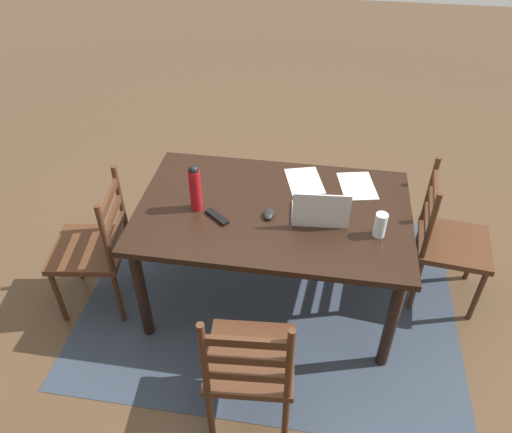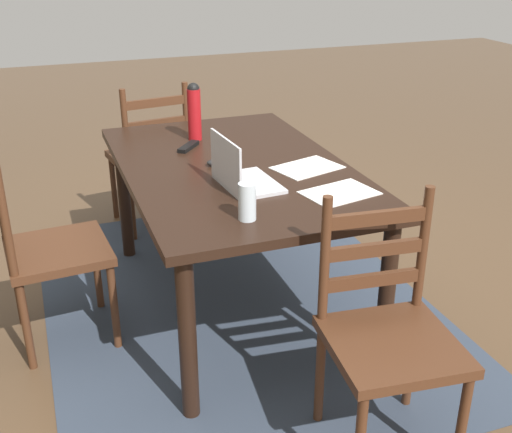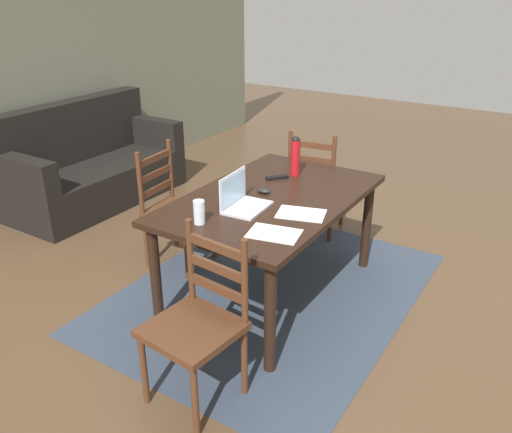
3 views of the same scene
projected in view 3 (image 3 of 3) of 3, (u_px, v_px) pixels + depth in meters
ground_plane at (271, 291)px, 3.89m from camera, size 14.00×14.00×0.00m
area_rug at (271, 291)px, 3.89m from camera, size 2.45×1.89×0.01m
dining_table at (272, 208)px, 3.61m from camera, size 1.62×1.02×0.76m
chair_right_far at (316, 183)px, 4.64m from camera, size 0.50×0.50×0.95m
chair_far_head at (174, 209)px, 4.12m from camera, size 0.47×0.47×0.95m
chair_left_near at (198, 324)px, 2.75m from camera, size 0.48×0.48×0.95m
couch at (92, 167)px, 5.36m from camera, size 1.80×0.80×1.00m
laptop at (241, 199)px, 3.37m from camera, size 0.34×0.25×0.23m
water_bottle at (295, 155)px, 3.89m from camera, size 0.07×0.07×0.30m
drinking_glass at (199, 212)px, 3.15m from camera, size 0.07×0.07×0.15m
computer_mouse at (264, 191)px, 3.62m from camera, size 0.06×0.10×0.03m
tv_remote at (277, 178)px, 3.88m from camera, size 0.16×0.14×0.02m
paper_stack_left at (301, 214)px, 3.30m from camera, size 0.29×0.34×0.00m
paper_stack_right at (274, 233)px, 3.05m from camera, size 0.27×0.33×0.00m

